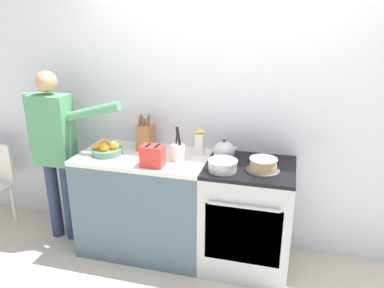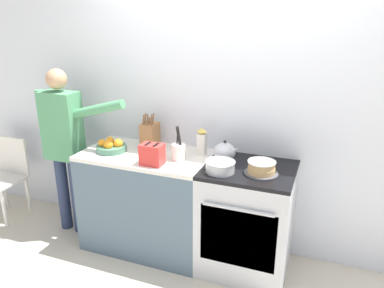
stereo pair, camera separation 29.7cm
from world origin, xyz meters
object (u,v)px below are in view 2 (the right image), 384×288
Objects in this scene: person_baker at (64,139)px; knife_block at (150,135)px; mixing_bowl at (220,166)px; utensil_crock at (179,151)px; dining_chair at (7,172)px; layer_cake at (261,168)px; stove_range at (247,219)px; tea_kettle at (225,152)px; fruit_bowl at (111,147)px; toaster at (152,154)px; milk_carton at (202,142)px.

knife_block is at bearing 2.69° from person_baker.
person_baker reaches higher than mixing_bowl.
dining_chair is at bearing 179.42° from utensil_crock.
knife_block is at bearing 167.94° from layer_cake.
tea_kettle reaches higher than stove_range.
mixing_bowl is at bearing -21.88° from knife_block.
layer_cake is 0.99× the size of fruit_bowl.
tea_kettle is 0.26× the size of dining_chair.
knife_block reaches higher than layer_cake.
fruit_bowl is (-1.01, 0.09, -0.00)m from mixing_bowl.
tea_kettle is 0.75× the size of utensil_crock.
toaster is at bearing -131.60° from utensil_crock.
utensil_crock reaches higher than layer_cake.
milk_carton reaches higher than tea_kettle.
dining_chair is at bearing -177.83° from tea_kettle.
tea_kettle is 0.23m from mixing_bowl.
fruit_bowl is (-1.21, -0.06, 0.49)m from stove_range.
person_baker reaches higher than toaster.
mixing_bowl is 0.79× the size of utensil_crock.
milk_carton is at bearing -2.12° from person_baker.
knife_block is at bearing 174.54° from tea_kettle.
layer_cake is at bearing 14.19° from mixing_bowl.
toaster is (-0.84, -0.13, 0.04)m from layer_cake.
utensil_crock is 1.26× the size of milk_carton.
tea_kettle is at bearing 7.98° from fruit_bowl.
fruit_bowl is 0.52m from person_baker.
fruit_bowl is 0.79m from milk_carton.
tea_kettle is at bearing 159.89° from stove_range.
fruit_bowl reaches higher than layer_cake.
mixing_bowl is 2.40m from dining_chair.
mixing_bowl is 0.72× the size of knife_block.
toaster is at bearing -129.88° from milk_carton.
fruit_bowl is at bearing -12.83° from person_baker.
person_baker is at bearing 170.47° from toaster.
knife_block reaches higher than tea_kettle.
dining_chair is (-2.35, 0.14, -0.47)m from mixing_bowl.
utensil_crock reaches higher than mixing_bowl.
utensil_crock is 0.23m from milk_carton.
milk_carton is (0.76, 0.21, 0.07)m from fruit_bowl.
tea_kettle is 0.38m from utensil_crock.
tea_kettle is 0.95× the size of mixing_bowl.
fruit_bowl is at bearing 179.29° from layer_cake.
stove_range is 2.54m from dining_chair.
tea_kettle is 0.68× the size of knife_block.
dining_chair is (-1.80, 0.19, -0.51)m from toaster.
mixing_bowl is 0.41m from utensil_crock.
layer_cake is at bearing -0.71° from fruit_bowl.
layer_cake is 1.09× the size of milk_carton.
knife_block reaches higher than toaster.
stove_range is at bearing 2.46° from utensil_crock.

